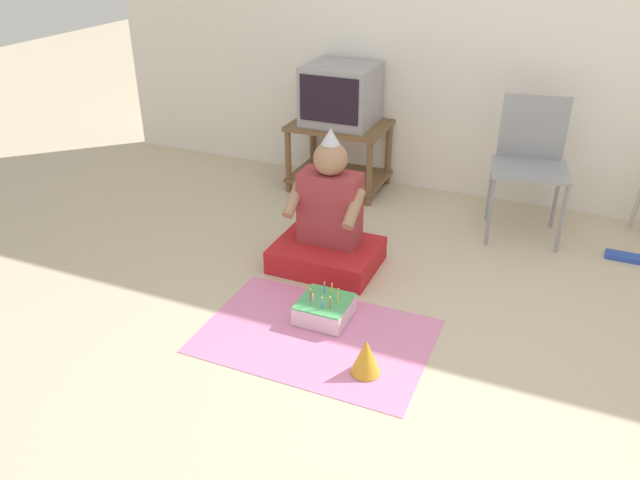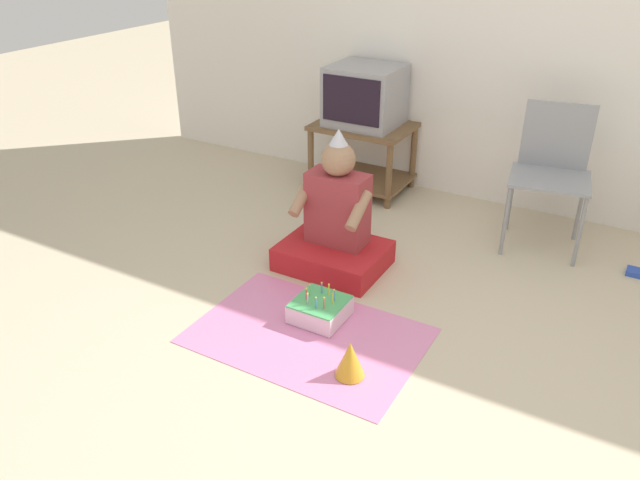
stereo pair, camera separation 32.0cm
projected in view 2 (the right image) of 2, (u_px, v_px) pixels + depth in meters
The scene contains 9 objects.
ground_plane at pixel (419, 398), 2.67m from camera, with size 16.00×16.00×0.00m, color beige.
wall_back at pixel (571, 18), 3.76m from camera, with size 6.40×0.06×2.55m.
tv_stand at pixel (363, 151), 4.54m from camera, with size 0.68×0.50×0.50m.
tv at pixel (365, 95), 4.36m from camera, with size 0.48×0.44×0.41m.
folding_chair at pixel (552, 165), 3.70m from camera, with size 0.51×0.47×0.86m.
person_seated at pixel (335, 228), 3.56m from camera, with size 0.59×0.46×0.82m.
party_cloth at pixel (308, 335), 3.06m from camera, with size 1.11×0.75×0.01m.
birthday_cake at pixel (320, 309), 3.16m from camera, with size 0.26×0.26×0.17m.
party_hat_blue at pixel (350, 359), 2.75m from camera, with size 0.14×0.14×0.18m.
Camera 2 is at (0.64, -1.98, 1.85)m, focal length 35.00 mm.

